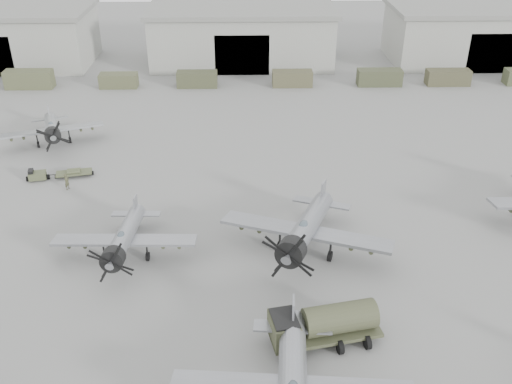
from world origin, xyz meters
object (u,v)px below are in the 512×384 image
at_px(aircraft_mid_2, 305,230).
at_px(aircraft_far_0, 52,128).
at_px(aircraft_mid_1, 123,239).
at_px(fuel_tanker, 324,323).
at_px(tug_trailer, 51,174).
at_px(ground_crew, 67,182).

bearing_deg(aircraft_mid_2, aircraft_far_0, 160.49).
height_order(aircraft_mid_1, aircraft_far_0, aircraft_far_0).
height_order(fuel_tanker, tug_trailer, fuel_tanker).
relative_size(aircraft_mid_2, ground_crew, 8.37).
distance_m(aircraft_mid_1, fuel_tanker, 17.29).
relative_size(aircraft_mid_2, aircraft_far_0, 1.22).
distance_m(aircraft_mid_2, fuel_tanker, 9.58).
bearing_deg(aircraft_mid_1, fuel_tanker, -30.77).
height_order(aircraft_far_0, tug_trailer, aircraft_far_0).
height_order(aircraft_mid_2, fuel_tanker, aircraft_mid_2).
height_order(aircraft_mid_1, tug_trailer, aircraft_mid_1).
height_order(tug_trailer, ground_crew, ground_crew).
xyz_separation_m(aircraft_mid_1, aircraft_far_0, (-11.90, 22.04, 0.00)).
bearing_deg(aircraft_far_0, aircraft_mid_1, -81.17).
height_order(aircraft_mid_2, ground_crew, aircraft_mid_2).
distance_m(aircraft_mid_1, tug_trailer, 17.29).
xyz_separation_m(aircraft_far_0, fuel_tanker, (26.49, -31.31, -0.46)).
distance_m(aircraft_far_0, tug_trailer, 8.37).
height_order(aircraft_mid_2, aircraft_far_0, aircraft_mid_2).
distance_m(aircraft_mid_1, ground_crew, 14.22).
xyz_separation_m(aircraft_mid_1, aircraft_mid_2, (14.25, 0.26, 0.45)).
bearing_deg(aircraft_mid_1, ground_crew, 124.76).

